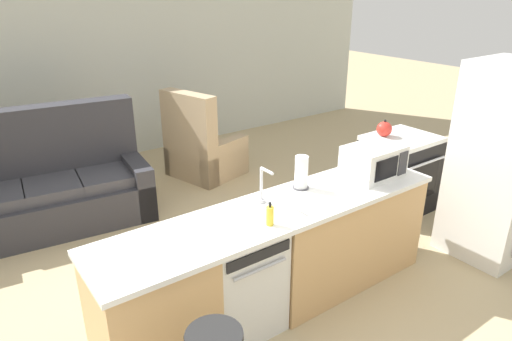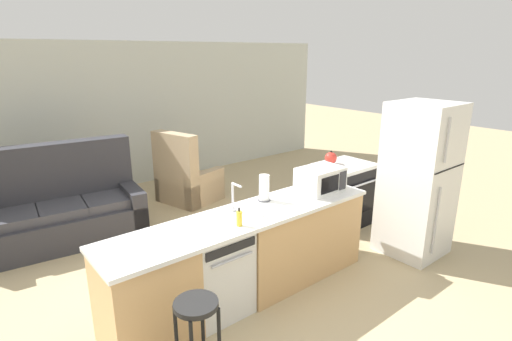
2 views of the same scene
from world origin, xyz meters
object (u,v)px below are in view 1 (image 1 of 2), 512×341
object	(u,v)px
dishwasher	(236,279)
refrigerator	(501,163)
soap_bottle	(270,216)
armchair	(201,152)
paper_towel_roll	(301,173)
microwave	(373,161)
stove_range	(398,174)
couch	(52,189)
kettle	(384,129)

from	to	relation	value
dishwasher	refrigerator	xyz separation A→B (m)	(2.60, -0.55, 0.51)
soap_bottle	armchair	world-z (taller)	armchair
soap_bottle	armchair	distance (m)	3.18
paper_towel_roll	soap_bottle	distance (m)	0.69
microwave	armchair	size ratio (longest dim) A/B	0.42
refrigerator	soap_bottle	xyz separation A→B (m)	(-2.41, 0.38, 0.04)
stove_range	soap_bottle	size ratio (longest dim) A/B	5.11
dishwasher	paper_towel_roll	size ratio (longest dim) A/B	2.98
stove_range	couch	bearing A→B (deg)	148.29
armchair	microwave	bearing A→B (deg)	-86.06
armchair	refrigerator	bearing A→B (deg)	-68.01
paper_towel_roll	kettle	world-z (taller)	paper_towel_roll
dishwasher	kettle	bearing A→B (deg)	15.58
microwave	paper_towel_roll	xyz separation A→B (m)	(-0.68, 0.18, -0.00)
microwave	couch	distance (m)	3.44
kettle	paper_towel_roll	bearing A→B (deg)	-163.21
paper_towel_roll	soap_bottle	world-z (taller)	paper_towel_roll
kettle	armchair	distance (m)	2.47
dishwasher	soap_bottle	bearing A→B (deg)	-41.60
stove_range	refrigerator	distance (m)	1.20
microwave	soap_bottle	distance (m)	1.28
microwave	couch	bearing A→B (deg)	129.81
kettle	armchair	world-z (taller)	armchair
microwave	paper_towel_roll	distance (m)	0.70
stove_range	armchair	size ratio (longest dim) A/B	0.75
stove_range	couch	world-z (taller)	couch
stove_range	refrigerator	size ratio (longest dim) A/B	0.48
stove_range	kettle	size ratio (longest dim) A/B	4.39
dishwasher	paper_towel_roll	bearing A→B (deg)	12.94
armchair	paper_towel_roll	bearing A→B (deg)	-100.69
dishwasher	stove_range	world-z (taller)	stove_range
soap_bottle	couch	world-z (taller)	couch
stove_range	kettle	distance (m)	0.57
refrigerator	couch	bearing A→B (deg)	136.47
paper_towel_roll	couch	world-z (taller)	couch
refrigerator	microwave	distance (m)	1.27
dishwasher	soap_bottle	xyz separation A→B (m)	(0.19, -0.17, 0.55)
paper_towel_roll	armchair	bearing A→B (deg)	79.31
dishwasher	paper_towel_roll	xyz separation A→B (m)	(0.78, 0.18, 0.62)
stove_range	paper_towel_roll	world-z (taller)	paper_towel_roll
couch	dishwasher	bearing A→B (deg)	-74.73
stove_range	couch	xyz separation A→B (m)	(-3.31, 2.04, -0.06)
couch	armchair	world-z (taller)	couch
paper_towel_roll	couch	distance (m)	2.91
dishwasher	microwave	bearing A→B (deg)	-0.05
microwave	paper_towel_roll	world-z (taller)	paper_towel_roll
armchair	couch	bearing A→B (deg)	-175.11
paper_towel_roll	couch	size ratio (longest dim) A/B	0.13
soap_bottle	paper_towel_roll	bearing A→B (deg)	30.27
stove_range	paper_towel_roll	xyz separation A→B (m)	(-1.82, -0.37, 0.59)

